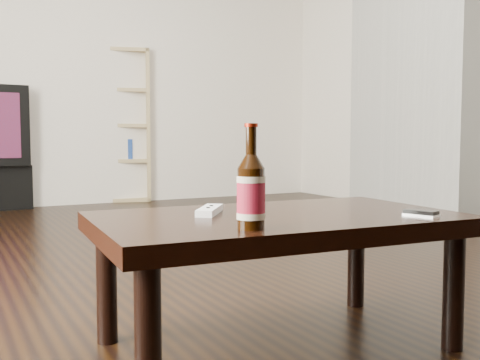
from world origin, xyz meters
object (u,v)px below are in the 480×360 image
beer_bottle (251,192)px  bookshelf (108,123)px  remote (210,210)px  phone (421,213)px  coffee_table (278,232)px

beer_bottle → bookshelf: bearing=79.4°
remote → bookshelf: bearing=115.6°
beer_bottle → phone: beer_bottle is taller
bookshelf → phone: bearing=-76.4°
bookshelf → coffee_table: bookshelf is taller
coffee_table → beer_bottle: (-0.20, -0.19, 0.14)m
phone → remote: remote is taller
remote → beer_bottle: bearing=-59.2°
bookshelf → beer_bottle: bearing=-83.7°
bookshelf → remote: bearing=-84.0°
beer_bottle → coffee_table: bearing=44.5°
bookshelf → phone: (-0.25, -4.23, -0.36)m
bookshelf → beer_bottle: 4.29m
bookshelf → beer_bottle: size_ratio=5.70×
phone → coffee_table: bearing=129.0°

